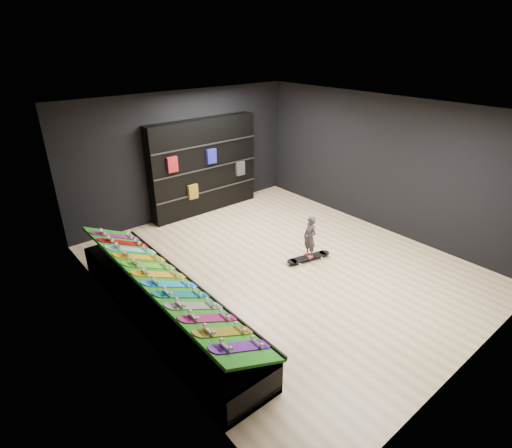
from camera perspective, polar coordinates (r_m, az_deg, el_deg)
floor at (r=7.92m, az=3.73°, el=-6.03°), size 6.00×7.00×0.01m
ceiling at (r=6.86m, az=4.46°, el=15.90°), size 6.00×7.00×0.01m
wall_back at (r=9.94m, az=-10.14°, el=9.72°), size 6.00×0.02×3.00m
wall_front at (r=5.56m, az=29.88°, el=-6.54°), size 6.00×0.02×3.00m
wall_left at (r=5.78m, az=-18.12°, el=-2.98°), size 0.02×7.00×3.00m
wall_right at (r=9.48m, az=17.48°, el=8.17°), size 0.02×7.00×3.00m
display_rack at (r=6.58m, az=-12.98°, el=-11.45°), size 0.90×4.50×0.50m
turf_ramp at (r=6.33m, az=-12.99°, el=-7.95°), size 0.92×4.50×0.46m
back_shelving at (r=10.09m, az=-7.46°, el=8.14°), size 2.91×0.34×2.33m
floor_skateboard at (r=8.14m, az=7.50°, el=-4.89°), size 1.00×0.43×0.09m
child at (r=7.99m, az=7.63°, el=-3.00°), size 0.17×0.22×0.53m
display_board_0 at (r=5.01m, az=-2.22°, el=-17.11°), size 0.93×0.22×0.50m
display_board_1 at (r=5.22m, az=-4.62°, el=-15.10°), size 0.93×0.22×0.50m
display_board_2 at (r=5.45m, az=-6.79°, el=-13.23°), size 0.93×0.22×0.50m
display_board_3 at (r=5.69m, az=-8.75°, el=-11.49°), size 0.93×0.22×0.50m
display_board_4 at (r=5.93m, az=-10.53°, el=-9.88°), size 0.93×0.22×0.50m
display_board_5 at (r=6.19m, az=-12.16°, el=-8.40°), size 0.93×0.22×0.50m
display_board_6 at (r=6.46m, az=-13.63°, el=-7.03°), size 0.93×0.22×0.50m
display_board_7 at (r=6.73m, az=-14.99°, el=-5.77°), size 0.93×0.22×0.50m
display_board_8 at (r=7.01m, az=-16.23°, el=-4.60°), size 0.93×0.22×0.50m
display_board_9 at (r=7.29m, az=-17.37°, el=-3.53°), size 0.93×0.22×0.50m
display_board_10 at (r=7.58m, az=-18.42°, el=-2.53°), size 0.93×0.22×0.50m
display_board_11 at (r=7.88m, az=-19.40°, el=-1.60°), size 0.93×0.22×0.50m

